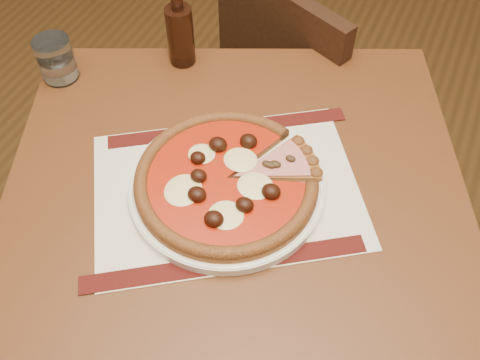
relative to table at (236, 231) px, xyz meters
name	(u,v)px	position (x,y,z in m)	size (l,w,h in m)	color
table	(236,231)	(0.00, 0.00, 0.00)	(1.06, 1.06, 0.75)	brown
chair_far	(300,90)	(-0.08, 0.59, -0.17)	(0.52, 0.52, 0.83)	black
placemat	(227,190)	(-0.02, 0.01, 0.10)	(0.45, 0.32, 0.00)	silver
plate	(227,186)	(-0.02, 0.01, 0.11)	(0.33, 0.33, 0.02)	white
pizza	(226,179)	(-0.02, 0.01, 0.13)	(0.31, 0.31, 0.04)	brown
ham_slice	(285,163)	(0.06, 0.09, 0.13)	(0.14, 0.14, 0.02)	brown
water_glass	(56,59)	(-0.46, 0.14, 0.15)	(0.07, 0.07, 0.09)	white
bottle	(180,33)	(-0.25, 0.28, 0.17)	(0.05, 0.05, 0.18)	#34170D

